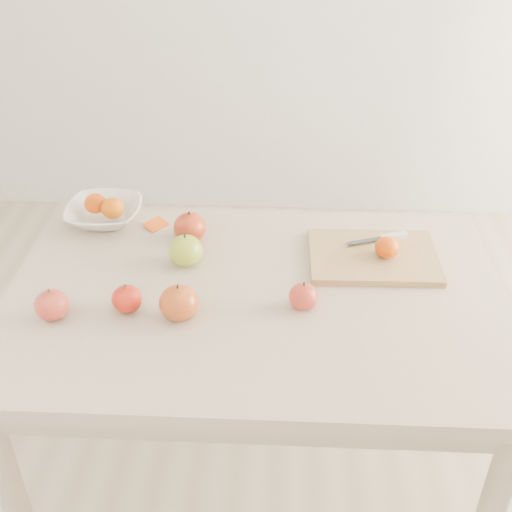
{
  "coord_description": "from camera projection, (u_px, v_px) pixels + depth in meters",
  "views": [
    {
      "loc": [
        0.06,
        -1.23,
        1.68
      ],
      "look_at": [
        0.0,
        0.05,
        0.82
      ],
      "focal_mm": 45.0,
      "sensor_mm": 36.0,
      "label": 1
    }
  ],
  "objects": [
    {
      "name": "ground",
      "position": [
        255.0,
        488.0,
        1.95
      ],
      "size": [
        3.5,
        3.5,
        0.0
      ],
      "primitive_type": "plane",
      "color": "#C6B293",
      "rests_on": "ground"
    },
    {
      "name": "table",
      "position": [
        255.0,
        324.0,
        1.59
      ],
      "size": [
        1.2,
        0.8,
        0.75
      ],
      "color": "beige",
      "rests_on": "ground"
    },
    {
      "name": "cutting_board",
      "position": [
        373.0,
        257.0,
        1.65
      ],
      "size": [
        0.33,
        0.24,
        0.02
      ],
      "primitive_type": "cube",
      "rotation": [
        0.0,
        0.0,
        0.02
      ],
      "color": "tan",
      "rests_on": "table"
    },
    {
      "name": "board_tangerine",
      "position": [
        387.0,
        247.0,
        1.62
      ],
      "size": [
        0.06,
        0.06,
        0.05
      ],
      "primitive_type": "ellipsoid",
      "color": "#CE4807",
      "rests_on": "cutting_board"
    },
    {
      "name": "fruit_bowl",
      "position": [
        104.0,
        213.0,
        1.8
      ],
      "size": [
        0.21,
        0.21,
        0.05
      ],
      "primitive_type": "imported",
      "color": "white",
      "rests_on": "table"
    },
    {
      "name": "bowl_tangerine_near",
      "position": [
        95.0,
        203.0,
        1.8
      ],
      "size": [
        0.06,
        0.06,
        0.06
      ],
      "primitive_type": "ellipsoid",
      "color": "#DA3C07",
      "rests_on": "fruit_bowl"
    },
    {
      "name": "bowl_tangerine_far",
      "position": [
        113.0,
        208.0,
        1.77
      ],
      "size": [
        0.06,
        0.06,
        0.06
      ],
      "primitive_type": "ellipsoid",
      "color": "#CD5907",
      "rests_on": "fruit_bowl"
    },
    {
      "name": "orange_peel_a",
      "position": [
        156.0,
        226.0,
        1.79
      ],
      "size": [
        0.07,
        0.07,
        0.01
      ],
      "primitive_type": "cube",
      "rotation": [
        0.21,
        0.0,
        0.86
      ],
      "color": "#E0510F",
      "rests_on": "table"
    },
    {
      "name": "orange_peel_b",
      "position": [
        184.0,
        233.0,
        1.76
      ],
      "size": [
        0.06,
        0.05,
        0.01
      ],
      "primitive_type": "cube",
      "rotation": [
        -0.14,
        0.0,
        -0.47
      ],
      "color": "#CE6C0E",
      "rests_on": "table"
    },
    {
      "name": "paring_knife",
      "position": [
        389.0,
        237.0,
        1.7
      ],
      "size": [
        0.17,
        0.07,
        0.01
      ],
      "color": "white",
      "rests_on": "cutting_board"
    },
    {
      "name": "apple_green",
      "position": [
        186.0,
        251.0,
        1.62
      ],
      "size": [
        0.09,
        0.09,
        0.08
      ],
      "primitive_type": "ellipsoid",
      "color": "#729F20",
      "rests_on": "table"
    },
    {
      "name": "apple_red_d",
      "position": [
        52.0,
        305.0,
        1.44
      ],
      "size": [
        0.08,
        0.08,
        0.07
      ],
      "primitive_type": "ellipsoid",
      "color": "maroon",
      "rests_on": "table"
    },
    {
      "name": "apple_red_e",
      "position": [
        304.0,
        296.0,
        1.47
      ],
      "size": [
        0.07,
        0.07,
        0.06
      ],
      "primitive_type": "ellipsoid",
      "color": "maroon",
      "rests_on": "table"
    },
    {
      "name": "apple_red_c",
      "position": [
        179.0,
        303.0,
        1.44
      ],
      "size": [
        0.09,
        0.09,
        0.08
      ],
      "primitive_type": "ellipsoid",
      "color": "maroon",
      "rests_on": "table"
    },
    {
      "name": "apple_red_a",
      "position": [
        190.0,
        227.0,
        1.71
      ],
      "size": [
        0.09,
        0.09,
        0.08
      ],
      "primitive_type": "ellipsoid",
      "color": "#8A0704",
      "rests_on": "table"
    },
    {
      "name": "apple_red_b",
      "position": [
        127.0,
        299.0,
        1.46
      ],
      "size": [
        0.07,
        0.07,
        0.06
      ],
      "primitive_type": "ellipsoid",
      "color": "#A7020E",
      "rests_on": "table"
    }
  ]
}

